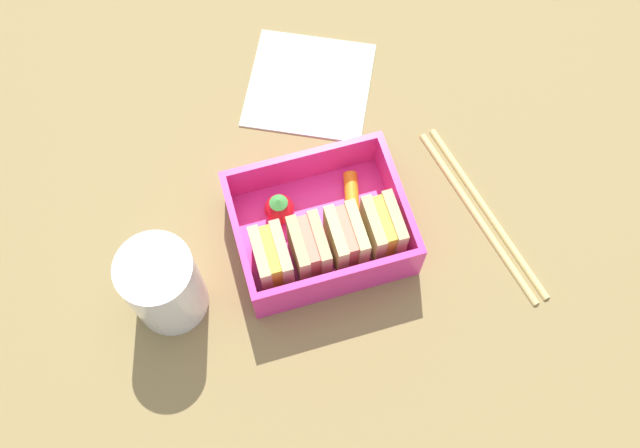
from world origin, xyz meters
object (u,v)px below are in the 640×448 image
object	(u,v)px
drinking_glass	(164,285)
sandwich_center	(309,248)
carrot_stick_far_left	(352,197)
sandwich_center_left	(346,238)
strawberry_far_left	(279,209)
chopstick_pair	(482,212)
sandwich_left	(383,228)
sandwich_center_right	(272,258)
folded_napkin	(309,84)

from	to	relation	value
drinking_glass	sandwich_center	bearing A→B (deg)	-179.65
sandwich_center	carrot_stick_far_left	bearing A→B (deg)	-140.04
sandwich_center_left	sandwich_center	bearing A→B (deg)	0.00
strawberry_far_left	chopstick_pair	world-z (taller)	strawberry_far_left
carrot_stick_far_left	strawberry_far_left	xyz separation A→B (cm)	(6.83, -0.36, 0.85)
sandwich_left	drinking_glass	xyz separation A→B (cm)	(19.48, 0.08, 0.71)
sandwich_center_left	drinking_glass	size ratio (longest dim) A/B	0.57
strawberry_far_left	drinking_glass	world-z (taller)	drinking_glass
sandwich_center	chopstick_pair	bearing A→B (deg)	-179.06
sandwich_center	strawberry_far_left	size ratio (longest dim) A/B	1.51
sandwich_center_left	chopstick_pair	world-z (taller)	sandwich_center_left
strawberry_far_left	drinking_glass	bearing A→B (deg)	23.64
drinking_glass	carrot_stick_far_left	bearing A→B (deg)	-165.79
sandwich_left	carrot_stick_far_left	distance (cm)	5.07
chopstick_pair	sandwich_center	bearing A→B (deg)	0.94
sandwich_center	sandwich_center_right	distance (cm)	3.37
sandwich_center_right	drinking_glass	bearing A→B (deg)	0.48
sandwich_center_right	drinking_glass	distance (cm)	9.40
drinking_glass	sandwich_center_right	bearing A→B (deg)	-179.52
folded_napkin	sandwich_center	bearing A→B (deg)	74.21
sandwich_center_left	carrot_stick_far_left	bearing A→B (deg)	-114.07
drinking_glass	sandwich_left	bearing A→B (deg)	-179.77
chopstick_pair	drinking_glass	world-z (taller)	drinking_glass
drinking_glass	strawberry_far_left	bearing A→B (deg)	-156.36
sandwich_left	chopstick_pair	size ratio (longest dim) A/B	0.26
strawberry_far_left	drinking_glass	size ratio (longest dim) A/B	0.38
sandwich_left	folded_napkin	xyz separation A→B (cm)	(1.44, -18.74, -3.54)
sandwich_center	sandwich_center_left	bearing A→B (deg)	180.00
sandwich_center_left	strawberry_far_left	xyz separation A→B (cm)	(4.81, -4.87, -1.03)
sandwich_left	strawberry_far_left	bearing A→B (deg)	-30.76
sandwich_center_left	folded_napkin	distance (cm)	19.17
strawberry_far_left	chopstick_pair	size ratio (longest dim) A/B	0.17
drinking_glass	folded_napkin	world-z (taller)	drinking_glass
sandwich_center_left	sandwich_center	world-z (taller)	same
sandwich_left	drinking_glass	world-z (taller)	drinking_glass
sandwich_center_right	strawberry_far_left	distance (cm)	5.34
carrot_stick_far_left	drinking_glass	bearing A→B (deg)	14.21
strawberry_far_left	folded_napkin	distance (cm)	15.63
carrot_stick_far_left	sandwich_left	bearing A→B (deg)	106.71
sandwich_left	sandwich_center_right	bearing A→B (deg)	0.00
sandwich_center_left	chopstick_pair	distance (cm)	14.04
sandwich_left	carrot_stick_far_left	world-z (taller)	sandwich_left
carrot_stick_far_left	folded_napkin	bearing A→B (deg)	-89.67
strawberry_far_left	drinking_glass	distance (cm)	12.45
sandwich_left	sandwich_center	bearing A→B (deg)	0.00
sandwich_center	sandwich_center_right	size ratio (longest dim) A/B	1.00
chopstick_pair	drinking_glass	distance (cm)	30.02
carrot_stick_far_left	chopstick_pair	bearing A→B (deg)	159.97
carrot_stick_far_left	sandwich_center	bearing A→B (deg)	39.96
chopstick_pair	sandwich_left	bearing A→B (deg)	1.55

